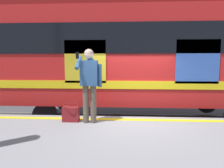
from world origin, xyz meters
TOP-DOWN VIEW (x-y plane):
  - ground_plane at (0.00, 0.00)m, footprint 24.46×24.46m
  - safety_line at (0.00, 0.30)m, footprint 12.48×0.16m
  - track_rail_near at (0.00, -1.44)m, footprint 16.55×0.08m
  - track_rail_far at (0.00, -2.87)m, footprint 16.55×0.08m
  - train_carriage at (-0.25, -2.15)m, footprint 9.30×2.91m
  - passenger at (1.03, 0.57)m, footprint 0.57×0.55m
  - handbag at (1.51, 0.52)m, footprint 0.40×0.36m

SIDE VIEW (x-z plane):
  - ground_plane at x=0.00m, z-range 0.00..0.00m
  - track_rail_near at x=0.00m, z-range 0.00..0.16m
  - track_rail_far at x=0.00m, z-range 0.00..0.16m
  - safety_line at x=0.00m, z-range 0.88..0.88m
  - handbag at x=1.51m, z-range 0.86..1.29m
  - passenger at x=1.03m, z-range 1.04..2.78m
  - train_carriage at x=-0.25m, z-range 0.54..4.62m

